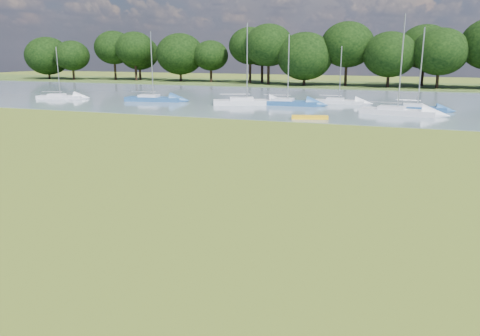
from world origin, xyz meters
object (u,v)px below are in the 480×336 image
(sailboat_1, at_px, (338,100))
(sailboat_9, at_px, (246,100))
(kayak, at_px, (310,117))
(sailboat_2, at_px, (60,96))
(sailboat_5, at_px, (397,110))
(sailboat_8, at_px, (417,107))
(sailboat_3, at_px, (287,101))
(sailboat_6, at_px, (153,97))

(sailboat_1, bearing_deg, sailboat_9, -155.97)
(kayak, xyz_separation_m, sailboat_2, (-35.58, 8.13, 0.22))
(sailboat_1, relative_size, sailboat_5, 0.70)
(sailboat_5, relative_size, sailboat_9, 1.03)
(sailboat_2, bearing_deg, sailboat_8, -15.06)
(sailboat_3, height_order, sailboat_6, sailboat_6)
(sailboat_1, xyz_separation_m, sailboat_2, (-36.21, -6.30, -0.01))
(sailboat_5, xyz_separation_m, sailboat_6, (-29.71, 3.15, 0.00))
(sailboat_5, distance_m, sailboat_9, 17.55)
(sailboat_1, xyz_separation_m, sailboat_9, (-10.25, -4.75, 0.12))
(sailboat_2, height_order, sailboat_5, sailboat_5)
(kayak, height_order, sailboat_6, sailboat_6)
(sailboat_8, xyz_separation_m, sailboat_9, (-19.14, 0.05, 0.02))
(sailboat_3, bearing_deg, kayak, -67.84)
(sailboat_2, distance_m, sailboat_3, 30.82)
(kayak, height_order, sailboat_8, sailboat_8)
(sailboat_5, relative_size, sailboat_6, 1.13)
(sailboat_9, bearing_deg, sailboat_3, -11.34)
(sailboat_6, height_order, sailboat_8, sailboat_8)
(sailboat_2, distance_m, sailboat_9, 26.01)
(sailboat_3, bearing_deg, sailboat_2, -177.78)
(sailboat_1, bearing_deg, sailboat_8, -29.14)
(sailboat_2, bearing_deg, sailboat_5, -19.49)
(kayak, height_order, sailboat_9, sailboat_9)
(sailboat_6, bearing_deg, sailboat_8, -9.24)
(kayak, distance_m, sailboat_2, 36.50)
(sailboat_5, bearing_deg, kayak, -131.81)
(kayak, bearing_deg, sailboat_6, 142.71)
(sailboat_1, relative_size, sailboat_3, 0.84)
(sailboat_1, height_order, sailboat_6, sailboat_6)
(sailboat_2, relative_size, sailboat_8, 0.79)
(sailboat_2, xyz_separation_m, sailboat_3, (30.72, 2.50, 0.10))
(sailboat_1, relative_size, sailboat_9, 0.72)
(sailboat_5, xyz_separation_m, sailboat_9, (-17.20, 3.45, 0.02))
(sailboat_1, height_order, sailboat_3, sailboat_3)
(sailboat_2, relative_size, sailboat_9, 0.72)
(sailboat_1, relative_size, sailboat_2, 1.01)
(sailboat_2, bearing_deg, sailboat_3, -12.33)
(kayak, xyz_separation_m, sailboat_3, (-4.86, 10.62, 0.32))
(kayak, distance_m, sailboat_9, 13.65)
(sailboat_3, relative_size, sailboat_6, 0.94)
(sailboat_1, distance_m, sailboat_3, 6.68)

